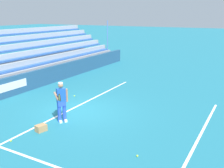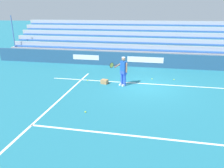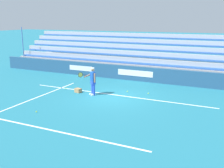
% 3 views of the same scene
% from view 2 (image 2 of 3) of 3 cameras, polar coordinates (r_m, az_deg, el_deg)
% --- Properties ---
extents(ground_plane, '(160.00, 160.00, 0.00)m').
position_cam_2_polar(ground_plane, '(13.01, 8.66, -0.60)').
color(ground_plane, '#1E6B7F').
extents(court_baseline_white, '(12.00, 0.10, 0.01)m').
position_cam_2_polar(court_baseline_white, '(13.48, 8.77, 0.10)').
color(court_baseline_white, white).
rests_on(court_baseline_white, ground).
extents(court_sideline_white, '(0.10, 12.00, 0.01)m').
position_cam_2_polar(court_sideline_white, '(10.36, -16.07, -6.27)').
color(court_sideline_white, white).
rests_on(court_sideline_white, ground).
extents(court_service_line_white, '(8.22, 0.10, 0.01)m').
position_cam_2_polar(court_service_line_white, '(8.01, 6.56, -13.39)').
color(court_service_line_white, white).
rests_on(court_service_line_white, ground).
extents(back_wall_sponsor_board, '(26.12, 0.25, 1.10)m').
position_cam_2_polar(back_wall_sponsor_board, '(17.42, 9.53, 6.15)').
color(back_wall_sponsor_board, navy).
rests_on(back_wall_sponsor_board, ground).
extents(bleacher_stand, '(24.81, 4.00, 3.85)m').
position_cam_2_polar(bleacher_stand, '(19.95, 9.88, 8.41)').
color(bleacher_stand, '#9EA3A8').
rests_on(bleacher_stand, ground).
extents(tennis_player, '(0.96, 0.83, 1.71)m').
position_cam_2_polar(tennis_player, '(12.77, 2.90, 3.44)').
color(tennis_player, blue).
rests_on(tennis_player, ground).
extents(ball_box_cardboard, '(0.46, 0.39, 0.26)m').
position_cam_2_polar(ball_box_cardboard, '(13.30, -1.97, 0.64)').
color(ball_box_cardboard, '#A87F51').
rests_on(ball_box_cardboard, ground).
extents(tennis_ball_near_player, '(0.07, 0.07, 0.07)m').
position_cam_2_polar(tennis_ball_near_player, '(9.68, -6.97, -7.26)').
color(tennis_ball_near_player, '#CCE533').
rests_on(tennis_ball_near_player, ground).
extents(tennis_ball_on_baseline, '(0.07, 0.07, 0.07)m').
position_cam_2_polar(tennis_ball_on_baseline, '(14.57, 15.86, 1.13)').
color(tennis_ball_on_baseline, '#CCE533').
rests_on(tennis_ball_on_baseline, ground).
extents(tennis_ball_far_right, '(0.07, 0.07, 0.07)m').
position_cam_2_polar(tennis_ball_far_right, '(14.38, 10.41, 1.32)').
color(tennis_ball_far_right, '#CCE533').
rests_on(tennis_ball_far_right, ground).
extents(tennis_ball_far_left, '(0.07, 0.07, 0.07)m').
position_cam_2_polar(tennis_ball_far_left, '(13.94, -6.43, 0.95)').
color(tennis_ball_far_left, '#CCE533').
rests_on(tennis_ball_far_left, ground).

